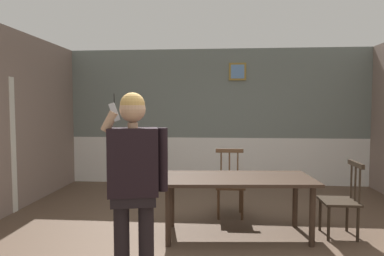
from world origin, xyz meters
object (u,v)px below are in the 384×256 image
(chair_near_window, at_px, (230,184))
(person_figure, at_px, (134,175))
(dining_table, at_px, (237,184))
(chair_by_doorway, at_px, (342,200))

(chair_near_window, relative_size, person_figure, 0.56)
(chair_near_window, height_order, person_figure, person_figure)
(chair_near_window, xyz_separation_m, person_figure, (-0.92, -2.12, 0.55))
(dining_table, bearing_deg, chair_near_window, 94.20)
(person_figure, bearing_deg, chair_near_window, -126.54)
(chair_near_window, xyz_separation_m, chair_by_doorway, (1.39, -0.72, -0.01))
(dining_table, bearing_deg, chair_by_doorway, 4.24)
(dining_table, height_order, chair_by_doorway, chair_by_doorway)
(dining_table, xyz_separation_m, chair_near_window, (-0.06, 0.81, -0.19))
(person_figure, bearing_deg, dining_table, -140.05)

